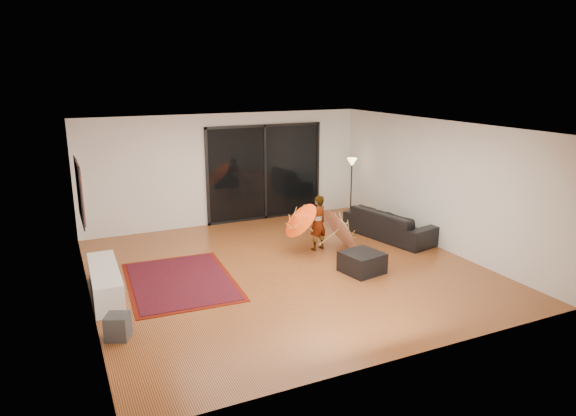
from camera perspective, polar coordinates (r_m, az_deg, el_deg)
floor at (r=9.85m, az=-0.16°, el=-6.82°), size 7.00×7.00×0.00m
ceiling at (r=9.20m, az=-0.18°, el=9.02°), size 7.00×7.00×0.00m
wall_back at (r=12.63m, az=-6.86°, el=4.30°), size 7.00×0.00×7.00m
wall_front at (r=6.56m, az=12.83°, el=-5.88°), size 7.00×0.00×7.00m
wall_left at (r=8.62m, az=-21.79°, el=-1.59°), size 0.00×7.00×7.00m
wall_right at (r=11.32m, az=16.15°, el=2.60°), size 0.00×7.00×7.00m
sliding_door at (r=12.96m, az=-2.59°, el=3.98°), size 3.06×0.07×2.40m
painting at (r=9.53m, az=-22.15°, el=1.72°), size 0.04×1.28×1.08m
media_console at (r=9.16m, az=-19.65°, el=-7.74°), size 0.49×1.80×0.50m
speaker at (r=7.76m, az=-18.38°, el=-12.40°), size 0.41×0.41×0.36m
persian_rug at (r=9.49m, az=-11.85°, el=-7.95°), size 1.95×2.63×0.02m
sofa at (r=11.83m, az=11.26°, el=-1.72°), size 1.30×2.33×0.64m
ottoman at (r=9.74m, az=8.23°, el=-6.00°), size 0.79×0.79×0.39m
floor_lamp at (r=13.26m, az=7.09°, el=4.14°), size 0.26×0.26×1.52m
child at (r=10.75m, az=3.33°, el=-1.66°), size 0.48×0.38×1.17m
parasol_orange at (r=10.42m, az=0.80°, el=-1.32°), size 0.69×0.83×0.88m
parasol_white at (r=10.94m, az=6.47°, el=-1.89°), size 0.67×1.01×1.00m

